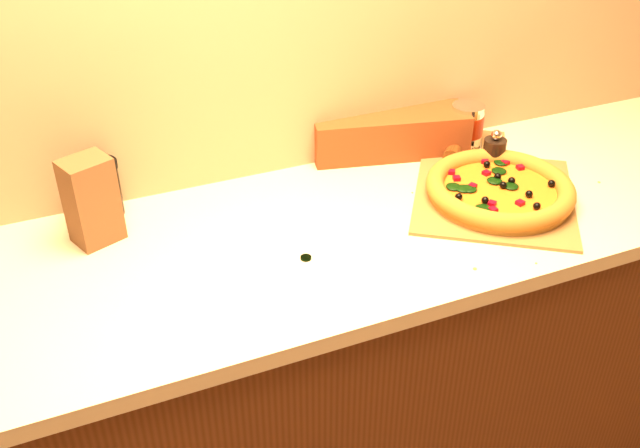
{
  "coord_description": "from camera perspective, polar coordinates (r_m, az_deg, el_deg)",
  "views": [
    {
      "loc": [
        -0.47,
        0.14,
        1.84
      ],
      "look_at": [
        0.05,
        1.38,
        0.96
      ],
      "focal_mm": 40.0,
      "sensor_mm": 36.0,
      "label": 1
    }
  ],
  "objects": [
    {
      "name": "cabinet",
      "position": [
        1.96,
        -1.95,
        -12.59
      ],
      "size": [
        2.8,
        0.65,
        0.86
      ],
      "primitive_type": "cube",
      "color": "#4C2710",
      "rests_on": "ground"
    },
    {
      "name": "countertop",
      "position": [
        1.67,
        -2.23,
        -1.79
      ],
      "size": [
        2.84,
        0.68,
        0.04
      ],
      "primitive_type": "cube",
      "color": "beige",
      "rests_on": "cabinet"
    },
    {
      "name": "pizza_peel",
      "position": [
        1.89,
        13.71,
        2.52
      ],
      "size": [
        0.57,
        0.62,
        0.01
      ],
      "rotation": [
        0.0,
        0.0,
        -0.6
      ],
      "color": "brown",
      "rests_on": "countertop"
    },
    {
      "name": "pizza",
      "position": [
        1.84,
        14.18,
        2.7
      ],
      "size": [
        0.37,
        0.37,
        0.05
      ],
      "color": "#B1742C",
      "rests_on": "pizza_peel"
    },
    {
      "name": "bottle_cap",
      "position": [
        1.59,
        -1.14,
        -2.72
      ],
      "size": [
        0.03,
        0.03,
        0.01
      ],
      "primitive_type": "cylinder",
      "rotation": [
        0.0,
        0.0,
        -0.04
      ],
      "color": "black",
      "rests_on": "countertop"
    },
    {
      "name": "pepper_grinder",
      "position": [
        1.98,
        13.74,
        5.55
      ],
      "size": [
        0.06,
        0.06,
        0.11
      ],
      "color": "black",
      "rests_on": "countertop"
    },
    {
      "name": "rolling_pin",
      "position": [
        2.09,
        10.97,
        6.6
      ],
      "size": [
        0.24,
        0.26,
        0.05
      ],
      "rotation": [
        0.0,
        0.0,
        0.84
      ],
      "color": "#50240D",
      "rests_on": "countertop"
    },
    {
      "name": "coffee_canister",
      "position": [
        2.07,
        11.63,
        7.72
      ],
      "size": [
        0.1,
        0.1,
        0.13
      ],
      "color": "silver",
      "rests_on": "countertop"
    },
    {
      "name": "bread_bag",
      "position": [
        2.01,
        5.58,
        7.23
      ],
      "size": [
        0.45,
        0.24,
        0.12
      ],
      "primitive_type": "cube",
      "rotation": [
        0.0,
        0.0,
        -0.23
      ],
      "color": "maroon",
      "rests_on": "countertop"
    },
    {
      "name": "paper_bag",
      "position": [
        1.68,
        -17.82,
        1.78
      ],
      "size": [
        0.13,
        0.11,
        0.21
      ],
      "primitive_type": "cube",
      "rotation": [
        0.0,
        0.0,
        0.37
      ],
      "color": "brown",
      "rests_on": "countertop"
    },
    {
      "name": "dark_jar",
      "position": [
        1.79,
        -16.98,
        2.74
      ],
      "size": [
        0.09,
        0.09,
        0.14
      ],
      "color": "black",
      "rests_on": "countertop"
    }
  ]
}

